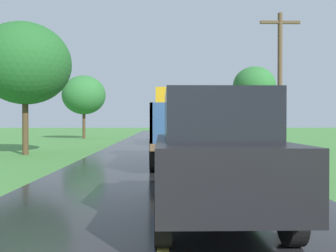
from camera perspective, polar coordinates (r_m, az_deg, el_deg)
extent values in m
cube|color=#2D2D30|center=(12.37, 2.80, -3.44)|extent=(0.90, 5.51, 0.24)
cube|color=brown|center=(12.36, 2.80, -2.52)|extent=(2.30, 5.80, 0.20)
cube|color=gold|center=(14.29, 2.27, 2.11)|extent=(2.10, 1.90, 1.90)
cube|color=black|center=(15.26, 2.05, 3.27)|extent=(1.78, 0.02, 0.76)
cube|color=#2D517F|center=(11.34, -2.46, 0.49)|extent=(0.08, 3.85, 1.10)
cube|color=#2D517F|center=(11.51, 8.66, 0.49)|extent=(0.08, 3.85, 1.10)
cube|color=#2D517F|center=(9.49, 3.99, 0.47)|extent=(2.30, 0.08, 1.10)
cube|color=#2D517F|center=(13.25, 2.53, 0.50)|extent=(2.30, 0.08, 1.10)
cylinder|color=black|center=(14.15, -1.96, -3.34)|extent=(0.28, 1.00, 1.00)
cylinder|color=black|center=(14.27, 6.52, -3.31)|extent=(0.28, 1.00, 1.00)
cylinder|color=black|center=(10.76, -2.21, -4.58)|extent=(0.28, 1.00, 1.00)
cylinder|color=black|center=(10.93, 8.90, -4.51)|extent=(0.28, 1.00, 1.00)
ellipsoid|color=#7EAC24|center=(12.64, 4.86, -1.01)|extent=(0.54, 0.64, 0.49)
ellipsoid|color=#76B132|center=(10.56, 0.80, -1.64)|extent=(0.45, 0.58, 0.49)
ellipsoid|color=#7DAD22|center=(10.46, 6.60, 0.42)|extent=(0.53, 0.48, 0.46)
ellipsoid|color=#76B538|center=(12.62, 5.53, -1.15)|extent=(0.44, 0.51, 0.46)
ellipsoid|color=#7AA728|center=(9.94, 8.79, 0.04)|extent=(0.43, 0.55, 0.36)
ellipsoid|color=#71A82E|center=(11.56, 1.96, -1.15)|extent=(0.47, 0.57, 0.50)
ellipsoid|color=#7BAF23|center=(12.78, 5.14, 0.27)|extent=(0.44, 0.42, 0.37)
ellipsoid|color=#7FA924|center=(12.06, 1.04, 1.95)|extent=(0.54, 0.50, 0.40)
ellipsoid|color=#79B037|center=(9.78, 1.91, 0.19)|extent=(0.59, 0.69, 0.46)
ellipsoid|color=#71BD39|center=(10.97, 5.34, 1.87)|extent=(0.52, 0.52, 0.44)
ellipsoid|color=#7DC038|center=(11.33, -1.24, 1.84)|extent=(0.54, 0.67, 0.42)
ellipsoid|color=#7CB421|center=(10.23, -0.61, -1.55)|extent=(0.57, 0.55, 0.49)
ellipsoid|color=#74AF23|center=(10.18, 8.70, -1.44)|extent=(0.41, 0.41, 0.37)
ellipsoid|color=#7BC02D|center=(11.48, 4.67, -1.54)|extent=(0.50, 0.63, 0.51)
cube|color=#2D2D30|center=(24.66, 0.66, -1.43)|extent=(0.90, 5.51, 0.24)
cube|color=brown|center=(24.66, 0.66, -0.96)|extent=(2.30, 5.80, 0.20)
cube|color=red|center=(26.60, 0.52, 1.41)|extent=(2.10, 1.90, 1.90)
cube|color=black|center=(27.56, 0.47, 2.07)|extent=(1.78, 0.02, 0.76)
cube|color=maroon|center=(23.66, -1.96, 0.54)|extent=(0.08, 3.85, 1.10)
cube|color=maroon|center=(23.73, 3.41, 0.54)|extent=(0.08, 3.85, 1.10)
cube|color=maroon|center=(21.79, 0.89, 0.54)|extent=(2.30, 0.08, 1.10)
cube|color=maroon|center=(25.56, 0.59, 0.55)|extent=(2.30, 0.08, 1.10)
cylinder|color=black|center=(26.45, -1.74, -1.51)|extent=(0.28, 1.00, 1.00)
cylinder|color=black|center=(26.51, 2.80, -1.50)|extent=(0.28, 1.00, 1.00)
cylinder|color=black|center=(23.06, -1.83, -1.82)|extent=(0.28, 1.00, 1.00)
cylinder|color=black|center=(23.13, 3.38, -1.81)|extent=(0.28, 1.00, 1.00)
ellipsoid|color=#6DB824|center=(22.16, 3.17, 0.35)|extent=(0.56, 0.55, 0.42)
ellipsoid|color=#72AB35|center=(22.35, 2.16, -0.48)|extent=(0.52, 0.48, 0.43)
ellipsoid|color=#76A924|center=(22.20, 1.88, -0.43)|extent=(0.54, 0.56, 0.42)
ellipsoid|color=#69AF2D|center=(25.19, -0.83, -0.27)|extent=(0.53, 0.57, 0.48)
ellipsoid|color=#82B22F|center=(24.36, 2.36, 0.45)|extent=(0.45, 0.46, 0.37)
ellipsoid|color=#6FAD21|center=(24.99, 0.97, 0.36)|extent=(0.45, 0.49, 0.48)
cylinder|color=brown|center=(16.12, 17.50, 6.17)|extent=(0.20, 0.20, 6.25)
cube|color=brown|center=(16.61, 17.54, 15.57)|extent=(1.72, 0.12, 0.12)
cylinder|color=#4C3823|center=(34.71, -13.33, 0.09)|extent=(0.28, 0.28, 2.51)
ellipsoid|color=#2D7033|center=(34.81, -13.34, 4.86)|extent=(4.09, 4.09, 3.69)
cylinder|color=#4C3823|center=(22.15, 13.64, 0.13)|extent=(0.28, 0.28, 2.76)
ellipsoid|color=#2D7033|center=(22.26, 13.66, 6.32)|extent=(2.55, 2.55, 2.29)
cylinder|color=#4C3823|center=(18.26, -21.91, -0.20)|extent=(0.28, 0.28, 2.62)
ellipsoid|color=#236028|center=(18.48, -21.95, 9.27)|extent=(4.32, 4.32, 3.89)
cube|color=black|center=(5.56, 7.07, -6.17)|extent=(1.70, 4.10, 0.80)
cube|color=black|center=(5.33, 7.38, 1.62)|extent=(1.44, 2.05, 0.70)
cylinder|color=black|center=(6.84, -0.98, -9.10)|extent=(0.20, 0.64, 0.64)
cylinder|color=black|center=(7.01, 11.87, -8.86)|extent=(0.20, 0.64, 0.64)
cylinder|color=black|center=(4.35, -0.87, -14.74)|extent=(0.20, 0.64, 0.64)
cylinder|color=black|center=(4.62, 19.20, -13.85)|extent=(0.20, 0.64, 0.64)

